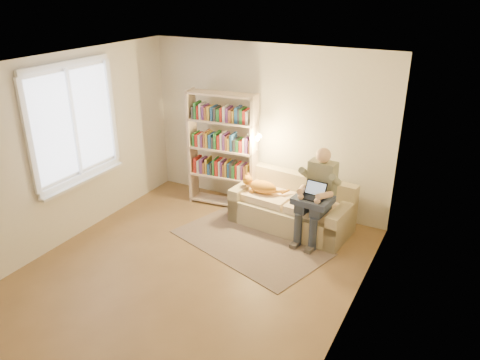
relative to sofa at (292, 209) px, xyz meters
The scene contains 14 objects.
floor 1.88m from the sofa, 111.26° to the right, with size 4.50×4.50×0.00m, color brown.
ceiling 2.98m from the sofa, 111.26° to the right, with size 4.00×4.50×0.02m, color white.
wall_left 3.35m from the sofa, 147.01° to the right, with size 0.02×4.50×2.60m, color silver.
wall_right 2.41m from the sofa, 52.69° to the right, with size 0.02×4.50×2.60m, color silver.
wall_back 1.33m from the sofa, 142.83° to the left, with size 4.00×0.02×2.60m, color silver.
wall_front 4.17m from the sofa, 99.62° to the right, with size 4.00×0.02×2.60m, color silver.
window 3.23m from the sofa, 149.62° to the right, with size 0.12×1.52×1.69m.
sofa is the anchor object (origin of this frame).
person 0.67m from the sofa, 23.05° to the right, with size 0.43×0.64×1.34m.
cat 0.54m from the sofa, behind, with size 0.67×0.27×0.24m.
blanket 0.64m from the sofa, 38.39° to the right, with size 0.51×0.42×0.09m, color #2D364E.
laptop 0.70m from the sofa, 37.39° to the right, with size 0.33×0.30×0.25m.
bookshelf 1.51m from the sofa, behind, with size 1.27×0.40×1.88m.
rug 0.87m from the sofa, 112.83° to the right, with size 2.12×1.25×0.01m, color #806B5D.
Camera 1 is at (2.92, -4.17, 3.46)m, focal length 35.00 mm.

